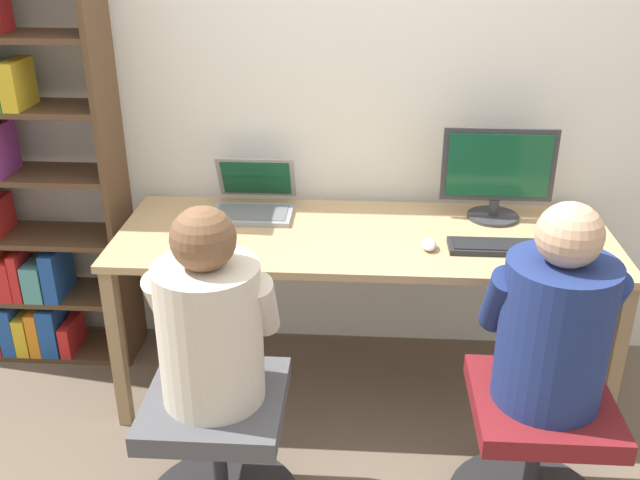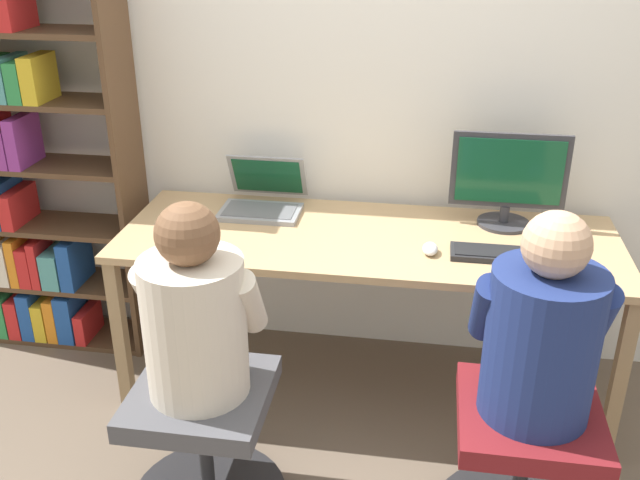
# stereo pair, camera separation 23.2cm
# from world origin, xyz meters

# --- Properties ---
(ground_plane) EXTENTS (14.00, 14.00, 0.00)m
(ground_plane) POSITION_xyz_m (0.00, 0.00, 0.00)
(ground_plane) COLOR brown
(wall_back) EXTENTS (10.00, 0.05, 2.60)m
(wall_back) POSITION_xyz_m (0.00, 0.78, 1.30)
(wall_back) COLOR silver
(wall_back) RESTS_ON ground_plane
(desk) EXTENTS (1.99, 0.71, 0.74)m
(desk) POSITION_xyz_m (0.00, 0.36, 0.67)
(desk) COLOR tan
(desk) RESTS_ON ground_plane
(desktop_monitor) EXTENTS (0.46, 0.21, 0.39)m
(desktop_monitor) POSITION_xyz_m (0.54, 0.55, 0.93)
(desktop_monitor) COLOR #333338
(desktop_monitor) RESTS_ON desk
(laptop) EXTENTS (0.34, 0.33, 0.22)m
(laptop) POSITION_xyz_m (-0.48, 0.56, 0.78)
(laptop) COLOR gray
(laptop) RESTS_ON desk
(keyboard) EXTENTS (0.39, 0.13, 0.03)m
(keyboard) POSITION_xyz_m (0.52, 0.24, 0.75)
(keyboard) COLOR #232326
(keyboard) RESTS_ON desk
(computer_mouse_by_keyboard) EXTENTS (0.06, 0.09, 0.04)m
(computer_mouse_by_keyboard) POSITION_xyz_m (0.25, 0.23, 0.76)
(computer_mouse_by_keyboard) COLOR silver
(computer_mouse_by_keyboard) RESTS_ON desk
(office_chair_left) EXTENTS (0.54, 0.54, 0.49)m
(office_chair_left) POSITION_xyz_m (0.59, -0.34, 0.27)
(office_chair_left) COLOR #262628
(office_chair_left) RESTS_ON ground_plane
(office_chair_right) EXTENTS (0.54, 0.54, 0.49)m
(office_chair_right) POSITION_xyz_m (-0.47, -0.40, 0.27)
(office_chair_right) COLOR #262628
(office_chair_right) RESTS_ON ground_plane
(person_at_monitor) EXTENTS (0.42, 0.35, 0.67)m
(person_at_monitor) POSITION_xyz_m (0.59, -0.34, 0.78)
(person_at_monitor) COLOR navy
(person_at_monitor) RESTS_ON office_chair_left
(person_at_laptop) EXTENTS (0.40, 0.34, 0.65)m
(person_at_laptop) POSITION_xyz_m (-0.47, -0.40, 0.77)
(person_at_laptop) COLOR beige
(person_at_laptop) RESTS_ON office_chair_right
(bookshelf) EXTENTS (0.87, 0.28, 1.77)m
(bookshelf) POSITION_xyz_m (-1.59, 0.54, 0.85)
(bookshelf) COLOR #513823
(bookshelf) RESTS_ON ground_plane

